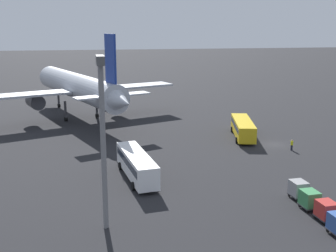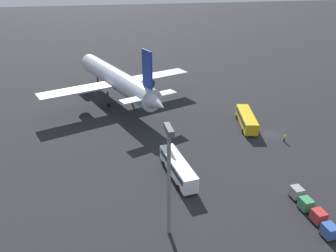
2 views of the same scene
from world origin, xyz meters
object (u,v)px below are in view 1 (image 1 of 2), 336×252
at_px(airplane, 78,87).
at_px(cargo_cart_grey, 298,189).
at_px(shuttle_bus_far, 137,164).
at_px(cargo_cart_green, 310,199).
at_px(cargo_cart_red, 326,210).
at_px(worker_person, 292,145).
at_px(shuttle_bus_near, 243,127).

relative_size(airplane, cargo_cart_grey, 22.82).
distance_m(shuttle_bus_far, cargo_cart_green, 21.13).
bearing_deg(airplane, cargo_cart_red, -175.73).
bearing_deg(worker_person, shuttle_bus_far, 106.52).
height_order(shuttle_bus_far, cargo_cart_red, shuttle_bus_far).
xyz_separation_m(shuttle_bus_far, worker_person, (7.49, -25.24, -1.05)).
bearing_deg(cargo_cart_grey, shuttle_bus_near, -8.06).
height_order(shuttle_bus_far, cargo_cart_grey, shuttle_bus_far).
xyz_separation_m(airplane, shuttle_bus_near, (-21.55, -27.94, -4.81)).
distance_m(airplane, shuttle_bus_near, 35.61).
bearing_deg(airplane, shuttle_bus_far, 171.05).
xyz_separation_m(shuttle_bus_near, cargo_cart_red, (-32.36, 3.85, -0.63)).
distance_m(worker_person, cargo_cart_green, 22.26).
distance_m(airplane, cargo_cart_red, 59.29).
xyz_separation_m(shuttle_bus_near, worker_person, (-8.99, -4.60, -0.96)).
xyz_separation_m(cargo_cart_red, cargo_cart_grey, (5.71, -0.08, 0.00)).
bearing_deg(shuttle_bus_far, cargo_cart_red, -139.87).
bearing_deg(cargo_cart_green, worker_person, -22.80).
bearing_deg(cargo_cart_grey, cargo_cart_green, 174.96).
bearing_deg(airplane, cargo_cart_grey, -173.18).
distance_m(cargo_cart_red, cargo_cart_grey, 5.71).
height_order(shuttle_bus_near, cargo_cart_green, shuttle_bus_near).
bearing_deg(worker_person, shuttle_bus_near, 27.09).
height_order(shuttle_bus_near, worker_person, shuttle_bus_near).
height_order(airplane, cargo_cart_green, airplane).
height_order(shuttle_bus_near, shuttle_bus_far, shuttle_bus_far).
xyz_separation_m(shuttle_bus_near, shuttle_bus_far, (-16.48, 20.64, 0.09)).
bearing_deg(cargo_cart_grey, shuttle_bus_far, 58.91).
xyz_separation_m(shuttle_bus_far, cargo_cart_green, (-13.03, -16.62, -0.73)).
bearing_deg(airplane, shuttle_bus_near, -147.44).
bearing_deg(airplane, cargo_cart_green, -174.71).
distance_m(cargo_cart_green, cargo_cart_grey, 2.87).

